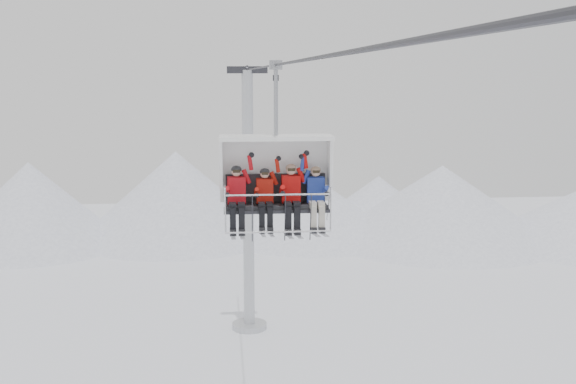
{
  "coord_description": "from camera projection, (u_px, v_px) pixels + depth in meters",
  "views": [
    {
      "loc": [
        -1.28,
        -13.96,
        13.08
      ],
      "look_at": [
        0.0,
        0.0,
        10.79
      ],
      "focal_mm": 45.0,
      "sensor_mm": 36.0,
      "label": 1
    }
  ],
  "objects": [
    {
      "name": "skier_center_left",
      "position": [
        265.0,
        197.0,
        17.19
      ],
      "size": [
        0.4,
        1.69,
        1.6
      ],
      "color": "#AA150B",
      "rests_on": "chairlift_carrier"
    },
    {
      "name": "haul_cable",
      "position": [
        288.0,
        63.0,
        13.8
      ],
      "size": [
        0.06,
        50.0,
        0.06
      ],
      "primitive_type": "cylinder",
      "rotation": [
        1.57,
        0.0,
        0.0
      ],
      "color": "#2C2C31",
      "rests_on": "lift_tower_left"
    },
    {
      "name": "ridgeline",
      "position": [
        219.0,
        206.0,
        56.67
      ],
      "size": [
        72.0,
        21.0,
        7.0
      ],
      "color": "white",
      "rests_on": "ground"
    },
    {
      "name": "skier_far_right",
      "position": [
        316.0,
        195.0,
        17.3
      ],
      "size": [
        0.41,
        1.69,
        1.64
      ],
      "color": "navy",
      "rests_on": "chairlift_carrier"
    },
    {
      "name": "skier_far_left",
      "position": [
        237.0,
        196.0,
        17.13
      ],
      "size": [
        0.43,
        1.69,
        1.7
      ],
      "color": "red",
      "rests_on": "chairlift_carrier"
    },
    {
      "name": "lift_tower_right",
      "position": [
        248.0,
        220.0,
        36.64
      ],
      "size": [
        2.0,
        1.8,
        13.48
      ],
      "color": "#B2B5BA",
      "rests_on": "ground"
    },
    {
      "name": "skier_center_right",
      "position": [
        291.0,
        194.0,
        17.25
      ],
      "size": [
        0.44,
        1.69,
        1.74
      ],
      "color": "red",
      "rests_on": "chairlift_carrier"
    },
    {
      "name": "chairlift_carrier",
      "position": [
        276.0,
        172.0,
        17.44
      ],
      "size": [
        2.69,
        1.17,
        3.98
      ],
      "color": "black",
      "rests_on": "haul_cable"
    }
  ]
}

